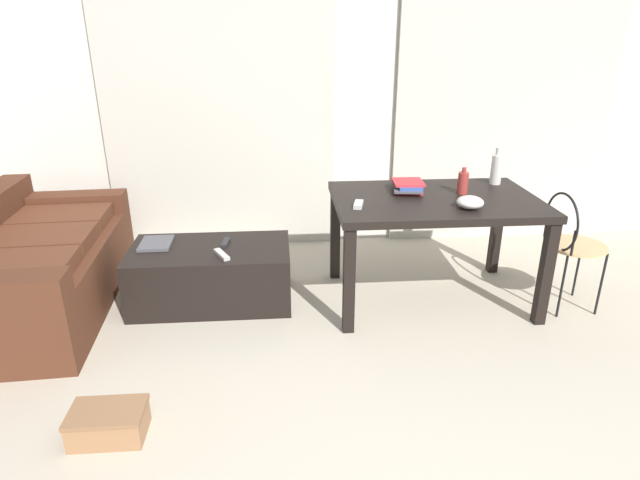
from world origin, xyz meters
name	(u,v)px	position (x,y,z in m)	size (l,w,h in m)	color
ground_plane	(407,351)	(0.00, 1.10, 0.00)	(7.21, 7.21, 0.00)	#B2A893
wall_back	(364,101)	(0.00, 3.00, 1.22)	(6.29, 0.10, 2.44)	silver
curtains	(364,124)	(0.00, 2.92, 1.04)	(4.30, 0.03, 2.08)	beige
couch	(31,268)	(-2.41, 1.84, 0.30)	(1.01, 1.77, 0.73)	#4C2819
coffee_table	(212,274)	(-1.22, 1.85, 0.20)	(1.08, 0.60, 0.40)	black
craft_table	(435,211)	(0.30, 1.76, 0.65)	(1.35, 0.90, 0.75)	black
wire_chair	(569,237)	(1.16, 1.57, 0.51)	(0.39, 0.39, 0.82)	tan
bottle_near	(497,169)	(0.82, 2.05, 0.86)	(0.08, 0.08, 0.26)	beige
bottle_far	(463,183)	(0.50, 1.83, 0.83)	(0.07, 0.07, 0.18)	#99332D
bowl	(470,202)	(0.45, 1.52, 0.79)	(0.17, 0.17, 0.08)	beige
book_stack	(408,186)	(0.15, 1.92, 0.79)	(0.24, 0.32, 0.07)	red
tv_remote_on_table	(358,204)	(-0.24, 1.61, 0.76)	(0.05, 0.14, 0.03)	#B7B7B2
tv_remote_primary	(225,242)	(-1.12, 1.91, 0.41)	(0.04, 0.15, 0.02)	#232326
tv_remote_secondary	(222,254)	(-1.12, 1.69, 0.41)	(0.04, 0.19, 0.02)	#B7B7B2
magazine	(156,243)	(-1.59, 1.93, 0.41)	(0.21, 0.26, 0.02)	#4C4C51
shoebox	(108,423)	(-1.56, 0.52, 0.08)	(0.34, 0.22, 0.15)	#996B47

